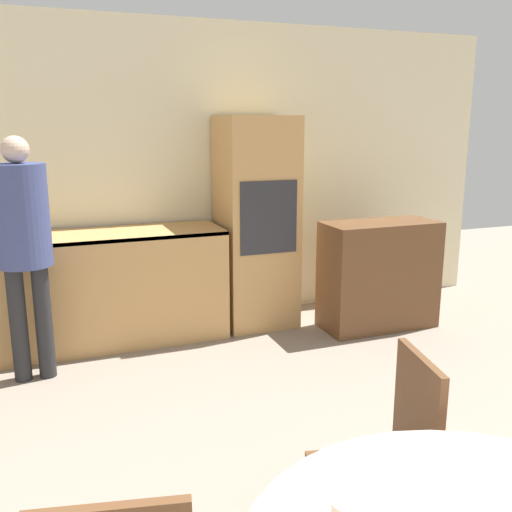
{
  "coord_description": "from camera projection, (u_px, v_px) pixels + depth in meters",
  "views": [
    {
      "loc": [
        -0.98,
        0.43,
        1.75
      ],
      "look_at": [
        -0.02,
        2.94,
        1.12
      ],
      "focal_mm": 40.0,
      "sensor_mm": 36.0,
      "label": 1
    }
  ],
  "objects": [
    {
      "name": "wall_back",
      "position": [
        160.0,
        177.0,
        4.89
      ],
      "size": [
        6.5,
        0.05,
        2.6
      ],
      "color": "beige",
      "rests_on": "ground_plane"
    },
    {
      "name": "kitchen_counter",
      "position": [
        45.0,
        292.0,
        4.42
      ],
      "size": [
        2.81,
        0.6,
        0.91
      ],
      "color": "tan",
      "rests_on": "ground_plane"
    },
    {
      "name": "oven_unit",
      "position": [
        256.0,
        223.0,
        4.94
      ],
      "size": [
        0.62,
        0.59,
        1.81
      ],
      "color": "tan",
      "rests_on": "ground_plane"
    },
    {
      "name": "sideboard",
      "position": [
        379.0,
        275.0,
        4.94
      ],
      "size": [
        0.99,
        0.45,
        0.93
      ],
      "color": "brown",
      "rests_on": "ground_plane"
    },
    {
      "name": "chair_far_right",
      "position": [
        392.0,
        457.0,
        2.18
      ],
      "size": [
        0.48,
        0.48,
        0.91
      ],
      "rotation": [
        0.0,
        0.0,
        4.49
      ],
      "color": "brown",
      "rests_on": "ground_plane"
    },
    {
      "name": "person_standing",
      "position": [
        23.0,
        233.0,
        3.78
      ],
      "size": [
        0.36,
        0.36,
        1.67
      ],
      "color": "#262628",
      "rests_on": "ground_plane"
    }
  ]
}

